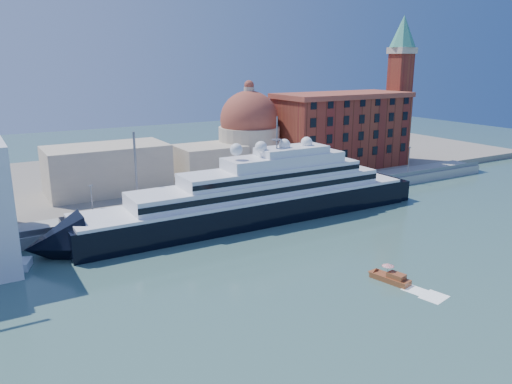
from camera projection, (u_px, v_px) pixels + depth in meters
ground at (302, 257)px, 91.33m from camera, size 400.00×400.00×0.00m
quay at (219, 205)px, 119.35m from camera, size 180.00×10.00×2.50m
land at (160, 174)px, 153.60m from camera, size 260.00×72.00×2.00m
quay_fence at (228, 202)px, 115.13m from camera, size 180.00×0.10×1.20m
superyacht at (243, 202)px, 109.57m from camera, size 90.00×12.48×26.90m
water_taxi at (391, 277)px, 80.91m from camera, size 3.62×6.90×3.13m
warehouse at (342, 130)px, 156.63m from camera, size 43.00×19.00×23.25m
campanile at (400, 80)px, 164.57m from camera, size 8.40×8.40×47.00m
church at (201, 149)px, 139.79m from camera, size 66.00×18.00×25.50m
lamp_posts at (170, 178)px, 109.51m from camera, size 120.80×2.40×18.00m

